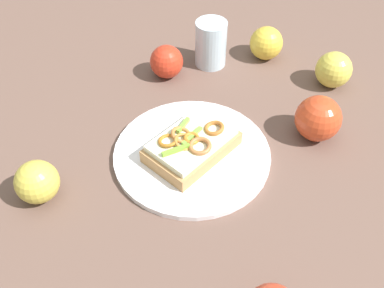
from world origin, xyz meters
name	(u,v)px	position (x,y,z in m)	size (l,w,h in m)	color
ground_plane	(192,156)	(0.00, 0.00, 0.00)	(2.00, 2.00, 0.00)	brown
plate	(192,154)	(0.00, 0.00, 0.01)	(0.27, 0.27, 0.01)	white
sandwich	(192,144)	(0.00, 0.00, 0.03)	(0.18, 0.17, 0.05)	tan
apple_0	(167,62)	(0.22, 0.08, 0.03)	(0.07, 0.07, 0.07)	red
apple_1	(334,70)	(0.24, -0.25, 0.04)	(0.07, 0.07, 0.07)	#D3C44A
apple_3	(37,182)	(-0.12, 0.23, 0.03)	(0.07, 0.07, 0.07)	gold
apple_4	(266,43)	(0.32, -0.12, 0.04)	(0.07, 0.07, 0.07)	gold
apple_5	(318,118)	(0.08, -0.21, 0.04)	(0.08, 0.08, 0.08)	#C74120
drinking_glass	(212,44)	(0.28, 0.00, 0.05)	(0.07, 0.07, 0.10)	silver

